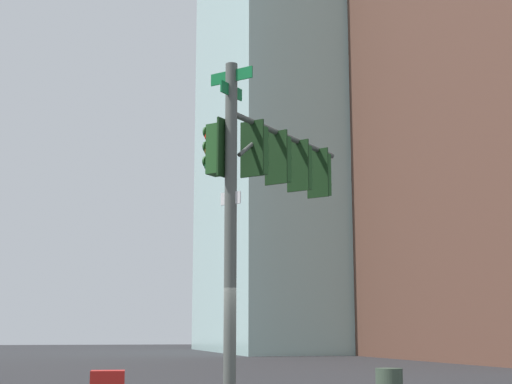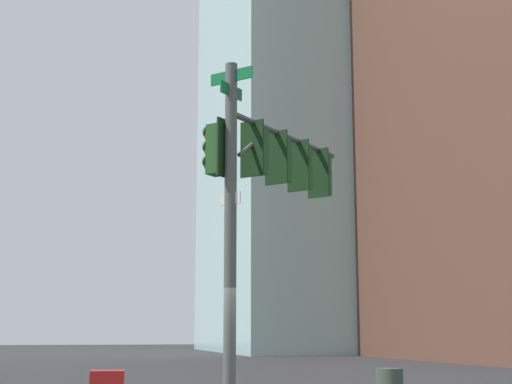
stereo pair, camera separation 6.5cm
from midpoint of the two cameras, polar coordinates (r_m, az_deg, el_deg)
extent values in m
cylinder|color=#4C514C|center=(14.34, -1.83, -3.44)|extent=(0.24, 0.24, 6.91)
cylinder|color=#4C514C|center=(16.60, 2.49, 4.19)|extent=(3.08, 3.22, 0.12)
cylinder|color=#4C514C|center=(15.35, -0.12, 3.68)|extent=(0.78, 0.81, 0.75)
cube|color=#0F6B33|center=(15.07, -1.75, 8.74)|extent=(0.73, 0.70, 0.24)
cube|color=#0F6B33|center=(14.98, -1.76, 7.65)|extent=(0.52, 0.54, 0.24)
cube|color=white|center=(14.45, -1.81, -0.47)|extent=(0.35, 0.33, 0.24)
cube|color=#1E4C1E|center=(15.45, 0.20, 3.16)|extent=(0.48, 0.48, 1.00)
cube|color=black|center=(15.30, -0.18, 3.30)|extent=(0.42, 0.40, 1.16)
sphere|color=red|center=(15.69, 0.61, 4.07)|extent=(0.20, 0.20, 0.20)
cylinder|color=#1E4C1E|center=(15.77, 0.73, 4.34)|extent=(0.19, 0.19, 0.23)
sphere|color=#4C330A|center=(15.62, 0.61, 3.01)|extent=(0.20, 0.20, 0.20)
cylinder|color=#1E4C1E|center=(15.69, 0.74, 3.28)|extent=(0.19, 0.19, 0.23)
sphere|color=#0A3819|center=(15.55, 0.61, 1.93)|extent=(0.20, 0.20, 0.20)
cylinder|color=#1E4C1E|center=(15.62, 0.74, 2.21)|extent=(0.19, 0.19, 0.23)
cube|color=#1E4C1E|center=(16.23, 2.00, 2.49)|extent=(0.48, 0.48, 1.00)
cube|color=black|center=(16.07, 1.65, 2.62)|extent=(0.42, 0.40, 1.16)
sphere|color=red|center=(16.47, 2.36, 3.37)|extent=(0.20, 0.20, 0.20)
cylinder|color=#1E4C1E|center=(16.55, 2.47, 3.63)|extent=(0.19, 0.19, 0.23)
sphere|color=#4C330A|center=(16.40, 2.37, 2.36)|extent=(0.20, 0.20, 0.20)
cylinder|color=#1E4C1E|center=(16.48, 2.48, 2.62)|extent=(0.19, 0.19, 0.23)
sphere|color=#0A3819|center=(16.34, 2.38, 1.33)|extent=(0.20, 0.20, 0.20)
cylinder|color=#1E4C1E|center=(16.41, 2.49, 1.60)|extent=(0.19, 0.19, 0.23)
cube|color=#1E4C1E|center=(17.03, 3.63, 1.89)|extent=(0.48, 0.48, 1.00)
cube|color=black|center=(16.86, 3.31, 2.00)|extent=(0.42, 0.40, 1.16)
sphere|color=#470A07|center=(17.27, 3.95, 2.73)|extent=(0.20, 0.20, 0.20)
cylinder|color=#1E4C1E|center=(17.34, 4.05, 2.98)|extent=(0.19, 0.19, 0.23)
sphere|color=#F29E0C|center=(17.20, 3.96, 1.76)|extent=(0.20, 0.20, 0.20)
cylinder|color=#1E4C1E|center=(17.28, 4.06, 2.01)|extent=(0.19, 0.19, 0.23)
sphere|color=#0A3819|center=(17.14, 3.98, 0.78)|extent=(0.20, 0.20, 0.20)
cylinder|color=#1E4C1E|center=(17.21, 4.08, 1.04)|extent=(0.19, 0.19, 0.23)
cube|color=#1E4C1E|center=(17.84, 5.11, 1.33)|extent=(0.48, 0.48, 1.00)
cube|color=black|center=(17.67, 4.82, 1.44)|extent=(0.42, 0.40, 1.16)
sphere|color=#470A07|center=(18.08, 5.40, 2.15)|extent=(0.20, 0.20, 0.20)
cylinder|color=#1E4C1E|center=(18.15, 5.49, 2.39)|extent=(0.19, 0.19, 0.23)
sphere|color=#F29E0C|center=(18.01, 5.41, 1.22)|extent=(0.20, 0.20, 0.20)
cylinder|color=#1E4C1E|center=(18.09, 5.50, 1.46)|extent=(0.19, 0.19, 0.23)
sphere|color=#0A3819|center=(17.96, 5.43, 0.28)|extent=(0.20, 0.20, 0.20)
cylinder|color=#1E4C1E|center=(18.03, 5.52, 0.53)|extent=(0.19, 0.19, 0.23)
cube|color=#1E4C1E|center=(14.83, -2.80, 3.20)|extent=(0.48, 0.48, 1.00)
cube|color=black|center=(14.73, -2.20, 3.29)|extent=(0.40, 0.42, 1.16)
sphere|color=red|center=(15.03, -3.43, 4.21)|extent=(0.20, 0.20, 0.20)
cylinder|color=#1E4C1E|center=(15.09, -3.62, 4.50)|extent=(0.19, 0.19, 0.23)
sphere|color=#4C330A|center=(14.95, -3.44, 3.09)|extent=(0.20, 0.20, 0.20)
cylinder|color=#1E4C1E|center=(15.01, -3.63, 3.40)|extent=(0.19, 0.19, 0.23)
sphere|color=#0A3819|center=(14.88, -3.45, 1.97)|extent=(0.20, 0.20, 0.20)
cylinder|color=#1E4C1E|center=(14.94, -3.65, 2.28)|extent=(0.19, 0.19, 0.23)
camera|label=1|loc=(0.03, -89.88, -0.02)|focal=52.97mm
camera|label=2|loc=(0.03, 90.12, 0.02)|focal=52.97mm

